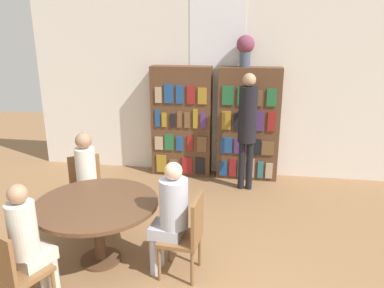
# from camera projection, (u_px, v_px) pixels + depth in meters

# --- Properties ---
(wall_back) EXTENTS (6.40, 0.07, 3.00)m
(wall_back) POSITION_uv_depth(u_px,v_px,m) (216.00, 87.00, 6.28)
(wall_back) COLOR silver
(wall_back) RESTS_ON ground_plane
(bookshelf_left) EXTENTS (1.00, 0.34, 1.86)m
(bookshelf_left) POSITION_uv_depth(u_px,v_px,m) (182.00, 122.00, 6.35)
(bookshelf_left) COLOR brown
(bookshelf_left) RESTS_ON ground_plane
(bookshelf_right) EXTENTS (1.00, 0.34, 1.86)m
(bookshelf_right) POSITION_uv_depth(u_px,v_px,m) (248.00, 124.00, 6.18)
(bookshelf_right) COLOR brown
(bookshelf_right) RESTS_ON ground_plane
(flower_vase) EXTENTS (0.28, 0.28, 0.49)m
(flower_vase) POSITION_uv_depth(u_px,v_px,m) (245.00, 48.00, 5.84)
(flower_vase) COLOR #475166
(flower_vase) RESTS_ON bookshelf_right
(reading_table) EXTENTS (1.30, 1.30, 0.71)m
(reading_table) POSITION_uv_depth(u_px,v_px,m) (97.00, 211.00, 3.95)
(reading_table) COLOR brown
(reading_table) RESTS_ON ground_plane
(chair_near_camera) EXTENTS (0.52, 0.52, 0.87)m
(chair_near_camera) POSITION_uv_depth(u_px,v_px,m) (13.00, 269.00, 3.18)
(chair_near_camera) COLOR brown
(chair_near_camera) RESTS_ON ground_plane
(chair_left_side) EXTENTS (0.55, 0.55, 0.87)m
(chair_left_side) POSITION_uv_depth(u_px,v_px,m) (86.00, 186.00, 4.86)
(chair_left_side) COLOR brown
(chair_left_side) RESTS_ON ground_plane
(chair_far_side) EXTENTS (0.43, 0.43, 0.87)m
(chair_far_side) POSITION_uv_depth(u_px,v_px,m) (187.00, 233.00, 3.75)
(chair_far_side) COLOR brown
(chair_far_side) RESTS_ON ground_plane
(seated_reader_left) EXTENTS (0.38, 0.40, 1.24)m
(seated_reader_left) POSITION_uv_depth(u_px,v_px,m) (87.00, 175.00, 4.63)
(seated_reader_left) COLOR silver
(seated_reader_left) RESTS_ON ground_plane
(seated_reader_right) EXTENTS (0.39, 0.31, 1.22)m
(seated_reader_right) POSITION_uv_depth(u_px,v_px,m) (170.00, 211.00, 3.73)
(seated_reader_right) COLOR #B2B7C6
(seated_reader_right) RESTS_ON ground_plane
(seated_reader_back) EXTENTS (0.35, 0.39, 1.21)m
(seated_reader_back) POSITION_uv_depth(u_px,v_px,m) (29.00, 239.00, 3.27)
(seated_reader_back) COLOR beige
(seated_reader_back) RESTS_ON ground_plane
(librarian_standing) EXTENTS (0.28, 0.55, 1.82)m
(librarian_standing) POSITION_uv_depth(u_px,v_px,m) (248.00, 121.00, 5.66)
(librarian_standing) COLOR black
(librarian_standing) RESTS_ON ground_plane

